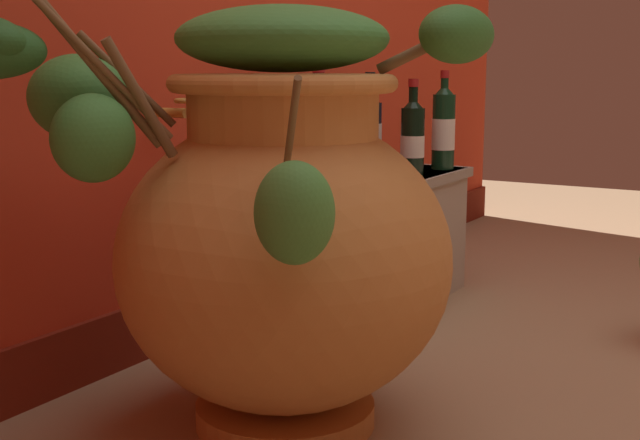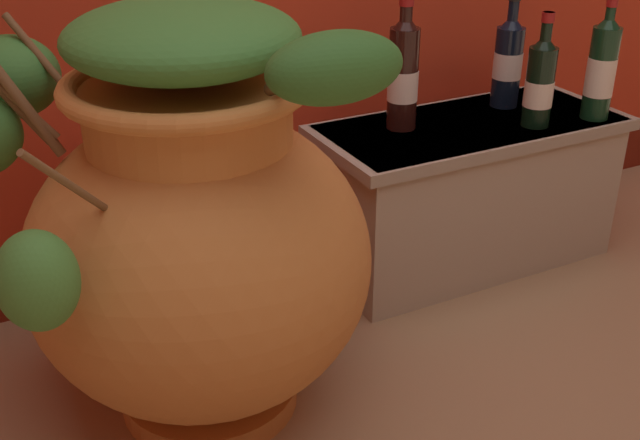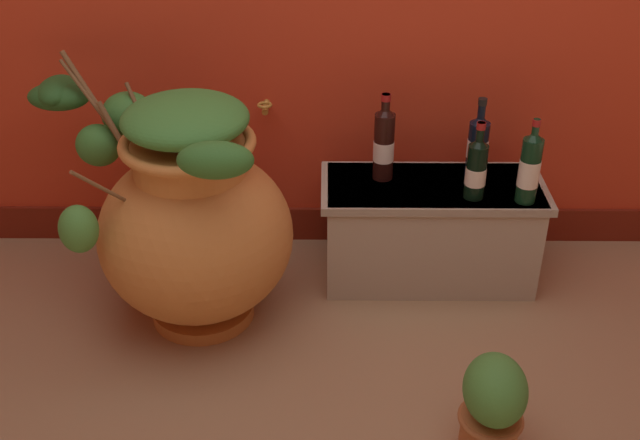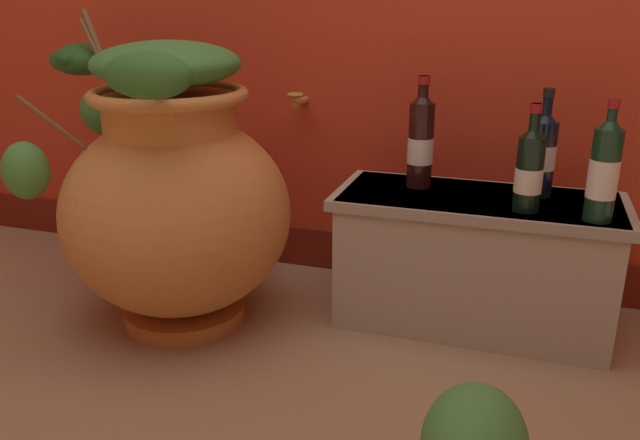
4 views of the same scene
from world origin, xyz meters
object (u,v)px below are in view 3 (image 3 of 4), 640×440
(wine_bottle_middle, at_px, (478,144))
(wine_bottle_back, at_px, (530,167))
(wine_bottle_left, at_px, (384,142))
(terracotta_urn, at_px, (190,218))
(wine_bottle_right, at_px, (476,167))
(potted_shrub, at_px, (493,404))

(wine_bottle_middle, xyz_separation_m, wine_bottle_back, (0.15, -0.19, 0.00))
(wine_bottle_left, bearing_deg, wine_bottle_back, -19.05)
(terracotta_urn, relative_size, wine_bottle_left, 2.77)
(wine_bottle_right, relative_size, wine_bottle_back, 0.92)
(wine_bottle_left, bearing_deg, potted_shrub, -73.96)
(terracotta_urn, distance_m, wine_bottle_right, 1.00)
(wine_bottle_right, bearing_deg, wine_bottle_back, -8.47)
(terracotta_urn, bearing_deg, wine_bottle_left, 24.59)
(wine_bottle_middle, height_order, wine_bottle_right, wine_bottle_middle)
(wine_bottle_middle, bearing_deg, wine_bottle_left, -176.86)
(terracotta_urn, height_order, potted_shrub, terracotta_urn)
(potted_shrub, bearing_deg, wine_bottle_middle, 85.50)
(wine_bottle_right, xyz_separation_m, wine_bottle_back, (0.18, -0.03, 0.02))
(wine_bottle_left, xyz_separation_m, wine_bottle_middle, (0.34, 0.02, -0.02))
(terracotta_urn, relative_size, wine_bottle_right, 3.18)
(wine_bottle_middle, bearing_deg, wine_bottle_right, -100.48)
(terracotta_urn, distance_m, potted_shrub, 1.15)
(terracotta_urn, xyz_separation_m, wine_bottle_middle, (1.01, 0.32, 0.13))
(wine_bottle_left, height_order, wine_bottle_middle, wine_bottle_left)
(terracotta_urn, height_order, wine_bottle_left, terracotta_urn)
(wine_bottle_back, relative_size, potted_shrub, 0.95)
(wine_bottle_middle, xyz_separation_m, wine_bottle_right, (-0.03, -0.16, -0.01))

